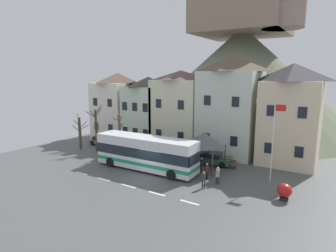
{
  "coord_description": "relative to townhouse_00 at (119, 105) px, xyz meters",
  "views": [
    {
      "loc": [
        15.19,
        -20.13,
        9.52
      ],
      "look_at": [
        -0.53,
        4.82,
        4.14
      ],
      "focal_mm": 29.88,
      "sensor_mm": 36.0,
      "label": 1
    }
  ],
  "objects": [
    {
      "name": "ground_plane",
      "position": [
        14.43,
        -12.43,
        -4.97
      ],
      "size": [
        40.0,
        60.0,
        0.07
      ],
      "color": "#4D504F"
    },
    {
      "name": "townhouse_00",
      "position": [
        0.0,
        0.0,
        0.0
      ],
      "size": [
        5.76,
        6.92,
        9.89
      ],
      "color": "silver",
      "rests_on": "ground_plane"
    },
    {
      "name": "townhouse_01",
      "position": [
        5.98,
        -0.3,
        -0.29
      ],
      "size": [
        5.28,
        6.33,
        9.3
      ],
      "color": "silver",
      "rests_on": "ground_plane"
    },
    {
      "name": "townhouse_02",
      "position": [
        11.48,
        -0.68,
        0.12
      ],
      "size": [
        6.48,
        5.56,
        10.13
      ],
      "color": "beige",
      "rests_on": "ground_plane"
    },
    {
      "name": "townhouse_03",
      "position": [
        18.17,
        -0.39,
        0.96
      ],
      "size": [
        6.57,
        6.14,
        11.81
      ],
      "color": "silver",
      "rests_on": "ground_plane"
    },
    {
      "name": "townhouse_04",
      "position": [
        24.95,
        -0.61,
        0.43
      ],
      "size": [
        5.78,
        5.69,
        10.75
      ],
      "color": "beige",
      "rests_on": "ground_plane"
    },
    {
      "name": "hilltop_castle",
      "position": [
        13.86,
        16.53,
        4.53
      ],
      "size": [
        39.67,
        39.67,
        26.15
      ],
      "color": "#686F56",
      "rests_on": "ground_plane"
    },
    {
      "name": "transit_bus",
      "position": [
        13.12,
        -10.61,
        -3.22
      ],
      "size": [
        11.05,
        2.89,
        3.41
      ],
      "rotation": [
        0.0,
        0.0,
        0.03
      ],
      "color": "silver",
      "rests_on": "ground_plane"
    },
    {
      "name": "bus_shelter",
      "position": [
        17.98,
        -7.16,
        -1.86
      ],
      "size": [
        3.6,
        3.6,
        3.8
      ],
      "color": "#473D33",
      "rests_on": "ground_plane"
    },
    {
      "name": "parked_car_00",
      "position": [
        7.35,
        -5.53,
        -4.31
      ],
      "size": [
        4.38,
        1.94,
        1.28
      ],
      "rotation": [
        0.0,
        0.0,
        0.01
      ],
      "color": "slate",
      "rests_on": "ground_plane"
    },
    {
      "name": "parked_car_01",
      "position": [
        2.07,
        -5.5,
        -4.34
      ],
      "size": [
        4.32,
        2.17,
        1.21
      ],
      "rotation": [
        0.0,
        0.0,
        0.08
      ],
      "color": "slate",
      "rests_on": "ground_plane"
    },
    {
      "name": "parked_car_02",
      "position": [
        17.96,
        -5.32,
        -4.31
      ],
      "size": [
        4.55,
        2.44,
        1.26
      ],
      "rotation": [
        0.0,
        0.0,
        0.14
      ],
      "color": "#2E573C",
      "rests_on": "ground_plane"
    },
    {
      "name": "pedestrian_00",
      "position": [
        20.82,
        -10.36,
        -4.07
      ],
      "size": [
        0.37,
        0.34,
        1.58
      ],
      "color": "#38332D",
      "rests_on": "ground_plane"
    },
    {
      "name": "pedestrian_01",
      "position": [
        20.19,
        -11.93,
        -4.06
      ],
      "size": [
        0.31,
        0.31,
        1.51
      ],
      "color": "#2D2D38",
      "rests_on": "ground_plane"
    },
    {
      "name": "pedestrian_02",
      "position": [
        19.51,
        -9.76,
        -4.1
      ],
      "size": [
        0.36,
        0.36,
        1.55
      ],
      "color": "black",
      "rests_on": "ground_plane"
    },
    {
      "name": "pedestrian_03",
      "position": [
        18.36,
        -8.55,
        -4.08
      ],
      "size": [
        0.36,
        0.34,
        1.59
      ],
      "color": "#38332D",
      "rests_on": "ground_plane"
    },
    {
      "name": "public_bench",
      "position": [
        19.99,
        -5.53,
        -4.47
      ],
      "size": [
        1.71,
        0.48,
        0.87
      ],
      "color": "brown",
      "rests_on": "ground_plane"
    },
    {
      "name": "flagpole",
      "position": [
        24.72,
        -7.29,
        -0.82
      ],
      "size": [
        0.95,
        0.1,
        7.11
      ],
      "color": "silver",
      "rests_on": "ground_plane"
    },
    {
      "name": "harbour_buoy",
      "position": [
        26.42,
        -10.66,
        -4.2
      ],
      "size": [
        1.09,
        1.09,
        1.34
      ],
      "color": "black",
      "rests_on": "ground_plane"
    },
    {
      "name": "bare_tree_00",
      "position": [
        0.88,
        -8.53,
        -2.76
      ],
      "size": [
        1.97,
        1.43,
        4.59
      ],
      "color": "brown",
      "rests_on": "ground_plane"
    },
    {
      "name": "bare_tree_01",
      "position": [
        4.01,
        -8.61,
        -2.07
      ],
      "size": [
        1.66,
        1.61,
        5.92
      ],
      "color": "#47382D",
      "rests_on": "ground_plane"
    },
    {
      "name": "bare_tree_02",
      "position": [
        7.82,
        -8.59,
        -2.18
      ],
      "size": [
        1.71,
        1.52,
        5.1
      ],
      "color": "brown",
      "rests_on": "ground_plane"
    }
  ]
}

